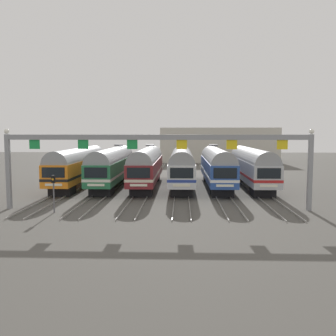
# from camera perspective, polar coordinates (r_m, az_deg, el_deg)

# --- Properties ---
(ground_plane) EXTENTS (160.00, 160.00, 0.00)m
(ground_plane) POSITION_cam_1_polar(r_m,az_deg,el_deg) (46.06, -0.57, -2.88)
(ground_plane) COLOR #4C4944
(track_bed) EXTENTS (22.71, 70.00, 0.15)m
(track_bed) POSITION_cam_1_polar(r_m,az_deg,el_deg) (62.91, 0.14, -0.58)
(track_bed) COLOR gray
(track_bed) RESTS_ON ground
(commuter_train_orange) EXTENTS (2.88, 18.06, 4.77)m
(commuter_train_orange) POSITION_cam_1_polar(r_m,az_deg,el_deg) (47.43, -13.48, 0.47)
(commuter_train_orange) COLOR orange
(commuter_train_orange) RESTS_ON ground
(commuter_train_green) EXTENTS (2.88, 18.06, 5.05)m
(commuter_train_green) POSITION_cam_1_polar(r_m,az_deg,el_deg) (46.48, -8.44, 0.47)
(commuter_train_green) COLOR #236B42
(commuter_train_green) RESTS_ON ground
(commuter_train_maroon) EXTENTS (2.88, 18.06, 5.05)m
(commuter_train_maroon) POSITION_cam_1_polar(r_m,az_deg,el_deg) (45.90, -3.22, 0.45)
(commuter_train_maroon) COLOR maroon
(commuter_train_maroon) RESTS_ON ground
(commuter_train_silver) EXTENTS (2.88, 18.06, 5.05)m
(commuter_train_silver) POSITION_cam_1_polar(r_m,az_deg,el_deg) (45.70, 2.08, 0.44)
(commuter_train_silver) COLOR silver
(commuter_train_silver) RESTS_ON ground
(commuter_train_blue) EXTENTS (2.88, 18.06, 5.05)m
(commuter_train_blue) POSITION_cam_1_polar(r_m,az_deg,el_deg) (45.90, 7.38, 0.42)
(commuter_train_blue) COLOR #284C9E
(commuter_train_blue) RESTS_ON ground
(commuter_train_stainless) EXTENTS (2.88, 18.06, 4.77)m
(commuter_train_stainless) POSITION_cam_1_polar(r_m,az_deg,el_deg) (46.49, 12.59, 0.39)
(commuter_train_stainless) COLOR #B2B5BA
(commuter_train_stainless) RESTS_ON ground
(catenary_gantry) EXTENTS (26.45, 0.44, 6.97)m
(catenary_gantry) POSITION_cam_1_polar(r_m,az_deg,el_deg) (32.13, -1.69, 3.12)
(catenary_gantry) COLOR gray
(catenary_gantry) RESTS_ON ground
(yard_signal_mast) EXTENTS (0.28, 0.35, 3.15)m
(yard_signal_mast) POSITION_cam_1_polar(r_m,az_deg,el_deg) (32.50, -16.98, -2.71)
(yard_signal_mast) COLOR #59595E
(yard_signal_mast) RESTS_ON ground
(maintenance_building) EXTENTS (26.15, 10.00, 7.69)m
(maintenance_building) POSITION_cam_1_polar(r_m,az_deg,el_deg) (87.04, 7.61, 3.53)
(maintenance_building) COLOR beige
(maintenance_building) RESTS_ON ground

